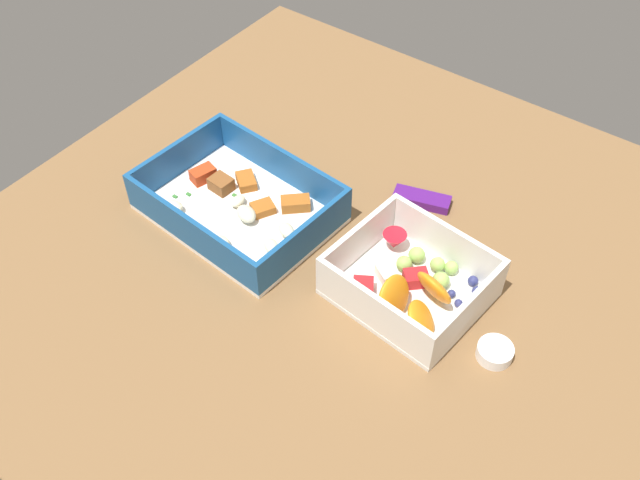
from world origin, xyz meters
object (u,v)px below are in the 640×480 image
object	(u,v)px
pasta_container	(239,204)
fruit_bowl	(411,284)
candy_bar	(422,199)
paper_cup_liner	(495,352)

from	to	relation	value
pasta_container	fruit_bowl	size ratio (longest dim) A/B	1.39
candy_bar	fruit_bowl	bearing A→B (deg)	-64.32
pasta_container	paper_cup_liner	world-z (taller)	pasta_container
candy_bar	paper_cup_liner	distance (cm)	23.10
fruit_bowl	paper_cup_liner	distance (cm)	11.33
pasta_container	candy_bar	size ratio (longest dim) A/B	3.30
pasta_container	paper_cup_liner	distance (cm)	34.38
pasta_container	paper_cup_liner	size ratio (longest dim) A/B	6.19
paper_cup_liner	fruit_bowl	bearing A→B (deg)	171.67
candy_bar	paper_cup_liner	xyz separation A→B (cm)	(17.56, -15.00, 0.14)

